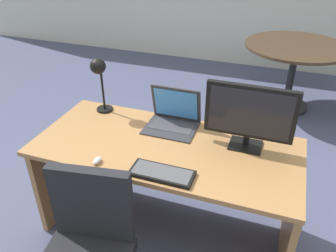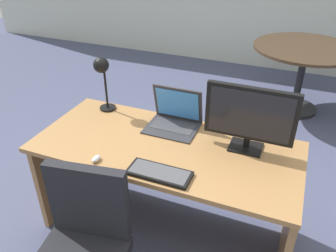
{
  "view_description": "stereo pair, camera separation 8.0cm",
  "coord_description": "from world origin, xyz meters",
  "px_view_note": "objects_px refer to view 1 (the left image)",
  "views": [
    {
      "loc": [
        0.61,
        -1.67,
        1.94
      ],
      "look_at": [
        0.0,
        0.04,
        0.85
      ],
      "focal_mm": 36.47,
      "sensor_mm": 36.0,
      "label": 1
    },
    {
      "loc": [
        0.68,
        -1.64,
        1.94
      ],
      "look_at": [
        0.0,
        0.04,
        0.85
      ],
      "focal_mm": 36.47,
      "sensor_mm": 36.0,
      "label": 2
    }
  ],
  "objects_px": {
    "mouse": "(97,161)",
    "meeting_table": "(294,61)",
    "desk": "(169,168)",
    "monitor": "(250,114)",
    "laptop": "(174,114)",
    "keyboard": "(162,173)",
    "desk_lamp": "(99,73)"
  },
  "relations": [
    {
      "from": "mouse",
      "to": "meeting_table",
      "type": "xyz_separation_m",
      "value": [
        1.03,
        2.59,
        -0.16
      ]
    },
    {
      "from": "desk",
      "to": "monitor",
      "type": "xyz_separation_m",
      "value": [
        0.47,
        0.11,
        0.45
      ]
    },
    {
      "from": "desk",
      "to": "mouse",
      "type": "xyz_separation_m",
      "value": [
        -0.32,
        -0.36,
        0.24
      ]
    },
    {
      "from": "laptop",
      "to": "keyboard",
      "type": "relative_size",
      "value": 0.96
    },
    {
      "from": "monitor",
      "to": "keyboard",
      "type": "height_order",
      "value": "monitor"
    },
    {
      "from": "laptop",
      "to": "desk_lamp",
      "type": "bearing_deg",
      "value": -179.9
    },
    {
      "from": "monitor",
      "to": "desk_lamp",
      "type": "xyz_separation_m",
      "value": [
        -1.06,
        0.1,
        0.07
      ]
    },
    {
      "from": "mouse",
      "to": "monitor",
      "type": "bearing_deg",
      "value": 30.55
    },
    {
      "from": "desk_lamp",
      "to": "meeting_table",
      "type": "height_order",
      "value": "desk_lamp"
    },
    {
      "from": "mouse",
      "to": "desk_lamp",
      "type": "relative_size",
      "value": 0.17
    },
    {
      "from": "monitor",
      "to": "keyboard",
      "type": "bearing_deg",
      "value": -131.82
    },
    {
      "from": "desk_lamp",
      "to": "meeting_table",
      "type": "distance_m",
      "value": 2.45
    },
    {
      "from": "desk_lamp",
      "to": "mouse",
      "type": "bearing_deg",
      "value": -64.23
    },
    {
      "from": "laptop",
      "to": "mouse",
      "type": "height_order",
      "value": "laptop"
    },
    {
      "from": "laptop",
      "to": "desk",
      "type": "bearing_deg",
      "value": -79.84
    },
    {
      "from": "mouse",
      "to": "meeting_table",
      "type": "bearing_deg",
      "value": 68.28
    },
    {
      "from": "monitor",
      "to": "keyboard",
      "type": "relative_size",
      "value": 1.49
    },
    {
      "from": "monitor",
      "to": "laptop",
      "type": "height_order",
      "value": "monitor"
    },
    {
      "from": "laptop",
      "to": "desk_lamp",
      "type": "distance_m",
      "value": 0.59
    },
    {
      "from": "mouse",
      "to": "keyboard",
      "type": "bearing_deg",
      "value": 3.64
    },
    {
      "from": "keyboard",
      "to": "mouse",
      "type": "distance_m",
      "value": 0.39
    },
    {
      "from": "desk",
      "to": "desk_lamp",
      "type": "distance_m",
      "value": 0.82
    },
    {
      "from": "laptop",
      "to": "meeting_table",
      "type": "relative_size",
      "value": 0.3
    },
    {
      "from": "laptop",
      "to": "meeting_table",
      "type": "height_order",
      "value": "laptop"
    },
    {
      "from": "desk",
      "to": "laptop",
      "type": "bearing_deg",
      "value": 100.16
    },
    {
      "from": "laptop",
      "to": "monitor",
      "type": "bearing_deg",
      "value": -11.57
    },
    {
      "from": "desk",
      "to": "keyboard",
      "type": "xyz_separation_m",
      "value": [
        0.08,
        -0.33,
        0.23
      ]
    },
    {
      "from": "mouse",
      "to": "meeting_table",
      "type": "distance_m",
      "value": 2.79
    },
    {
      "from": "monitor",
      "to": "desk_lamp",
      "type": "relative_size",
      "value": 1.3
    },
    {
      "from": "keyboard",
      "to": "meeting_table",
      "type": "relative_size",
      "value": 0.32
    },
    {
      "from": "monitor",
      "to": "desk_lamp",
      "type": "height_order",
      "value": "desk_lamp"
    },
    {
      "from": "monitor",
      "to": "mouse",
      "type": "bearing_deg",
      "value": -149.45
    }
  ]
}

